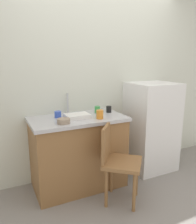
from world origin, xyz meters
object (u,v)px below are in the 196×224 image
at_px(terracotta_bowl, 64,121).
at_px(cup_black, 109,109).
at_px(refrigerator, 151,126).
at_px(cup_green, 97,110).
at_px(dish_tray, 77,116).
at_px(cup_blue, 58,114).
at_px(chair, 117,160).
at_px(cup_orange, 100,114).

bearing_deg(terracotta_bowl, cup_black, 19.57).
bearing_deg(refrigerator, cup_green, 173.98).
bearing_deg(terracotta_bowl, dish_tray, 34.27).
relative_size(refrigerator, dish_tray, 4.51).
bearing_deg(cup_blue, chair, -50.04).
distance_m(terracotta_bowl, cup_blue, 0.27).
bearing_deg(dish_tray, cup_orange, -30.42).
height_order(cup_orange, cup_green, cup_orange).
bearing_deg(cup_orange, cup_green, 70.34).
height_order(refrigerator, cup_black, refrigerator).
bearing_deg(chair, cup_green, 35.94).
bearing_deg(cup_blue, dish_tray, -32.21).
bearing_deg(chair, terracotta_bowl, 98.06).
height_order(chair, cup_black, cup_black).
relative_size(cup_orange, cup_black, 1.24).
distance_m(cup_orange, cup_black, 0.34).
xyz_separation_m(dish_tray, cup_green, (0.33, 0.13, 0.02)).
distance_m(dish_tray, terracotta_bowl, 0.26).
relative_size(cup_orange, cup_green, 1.17).
bearing_deg(refrigerator, terracotta_bowl, -171.96).
relative_size(dish_tray, terracotta_bowl, 1.99).
height_order(refrigerator, dish_tray, refrigerator).
bearing_deg(cup_green, refrigerator, -6.02).
relative_size(cup_black, cup_green, 0.94).
distance_m(cup_orange, cup_blue, 0.50).
relative_size(refrigerator, terracotta_bowl, 8.98).
relative_size(dish_tray, cup_green, 3.18).
xyz_separation_m(refrigerator, dish_tray, (-1.15, -0.05, 0.29)).
distance_m(refrigerator, cup_black, 0.74).
bearing_deg(cup_green, cup_blue, -179.19).
relative_size(dish_tray, cup_orange, 2.73).
xyz_separation_m(refrigerator, chair, (-0.86, -0.50, -0.13)).
distance_m(refrigerator, cup_blue, 1.39).
height_order(chair, cup_blue, cup_blue).
height_order(cup_black, cup_green, cup_green).
xyz_separation_m(terracotta_bowl, cup_green, (0.54, 0.28, 0.02)).
xyz_separation_m(dish_tray, terracotta_bowl, (-0.21, -0.15, 0.00)).
xyz_separation_m(chair, cup_blue, (-0.49, 0.58, 0.44)).
bearing_deg(terracotta_bowl, cup_orange, 1.35).
bearing_deg(cup_blue, cup_black, -2.22).
xyz_separation_m(terracotta_bowl, cup_blue, (0.01, 0.27, 0.01)).
xyz_separation_m(dish_tray, cup_blue, (-0.20, 0.13, 0.01)).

